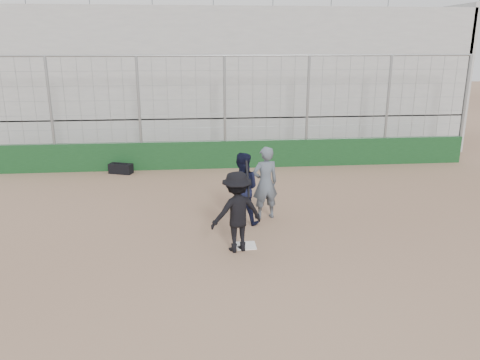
{
  "coord_description": "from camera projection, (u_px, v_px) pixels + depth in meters",
  "views": [
    {
      "loc": [
        -1.08,
        -9.65,
        4.4
      ],
      "look_at": [
        0.0,
        1.4,
        1.15
      ],
      "focal_mm": 35.0,
      "sensor_mm": 36.0,
      "label": 1
    }
  ],
  "objects": [
    {
      "name": "ground",
      "position": [
        246.0,
        246.0,
        10.55
      ],
      "size": [
        90.0,
        90.0,
        0.0
      ],
      "primitive_type": "plane",
      "color": "brown",
      "rests_on": "ground"
    },
    {
      "name": "home_plate",
      "position": [
        246.0,
        246.0,
        10.55
      ],
      "size": [
        0.44,
        0.44,
        0.02
      ],
      "primitive_type": "cube",
      "color": "white",
      "rests_on": "ground"
    },
    {
      "name": "backstop",
      "position": [
        225.0,
        142.0,
        16.97
      ],
      "size": [
        18.1,
        0.25,
        4.04
      ],
      "color": "#113617",
      "rests_on": "ground"
    },
    {
      "name": "bleachers",
      "position": [
        217.0,
        77.0,
        21.15
      ],
      "size": [
        20.25,
        6.7,
        6.98
      ],
      "color": "#9A9A9A",
      "rests_on": "ground"
    },
    {
      "name": "batter_at_plate",
      "position": [
        237.0,
        212.0,
        10.11
      ],
      "size": [
        1.31,
        0.99,
        1.94
      ],
      "color": "black",
      "rests_on": "ground"
    },
    {
      "name": "catcher_crouched",
      "position": [
        242.0,
        200.0,
        11.71
      ],
      "size": [
        1.06,
        0.92,
        1.24
      ],
      "color": "black",
      "rests_on": "ground"
    },
    {
      "name": "umpire",
      "position": [
        265.0,
        187.0,
        12.02
      ],
      "size": [
        0.79,
        0.62,
        1.72
      ],
      "primitive_type": "imported",
      "rotation": [
        0.0,
        0.0,
        3.39
      ],
      "color": "#4D5762",
      "rests_on": "ground"
    },
    {
      "name": "equipment_bag",
      "position": [
        121.0,
        169.0,
        16.42
      ],
      "size": [
        0.88,
        0.61,
        0.39
      ],
      "color": "black",
      "rests_on": "ground"
    }
  ]
}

